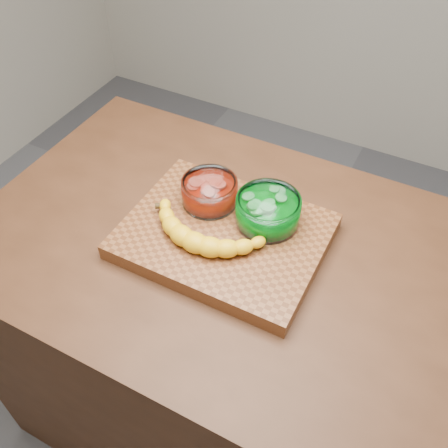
% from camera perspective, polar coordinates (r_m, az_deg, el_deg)
% --- Properties ---
extents(ground, '(3.50, 3.50, 0.00)m').
position_cam_1_polar(ground, '(1.93, 0.00, -20.21)').
color(ground, '#535458').
rests_on(ground, ground).
extents(counter, '(1.20, 0.80, 0.90)m').
position_cam_1_polar(counter, '(1.53, 0.00, -13.39)').
color(counter, '#462715').
rests_on(counter, ground).
extents(cutting_board, '(0.45, 0.35, 0.04)m').
position_cam_1_polar(cutting_board, '(1.15, 0.00, -1.38)').
color(cutting_board, brown).
rests_on(cutting_board, counter).
extents(bowl_red, '(0.13, 0.13, 0.06)m').
position_cam_1_polar(bowl_red, '(1.18, -1.67, 3.70)').
color(bowl_red, white).
rests_on(bowl_red, cutting_board).
extents(bowl_green, '(0.15, 0.15, 0.07)m').
position_cam_1_polar(bowl_green, '(1.14, 5.04, 1.50)').
color(bowl_green, white).
rests_on(bowl_green, cutting_board).
extents(banana, '(0.31, 0.14, 0.04)m').
position_cam_1_polar(banana, '(1.11, -2.43, -0.97)').
color(banana, yellow).
rests_on(banana, cutting_board).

